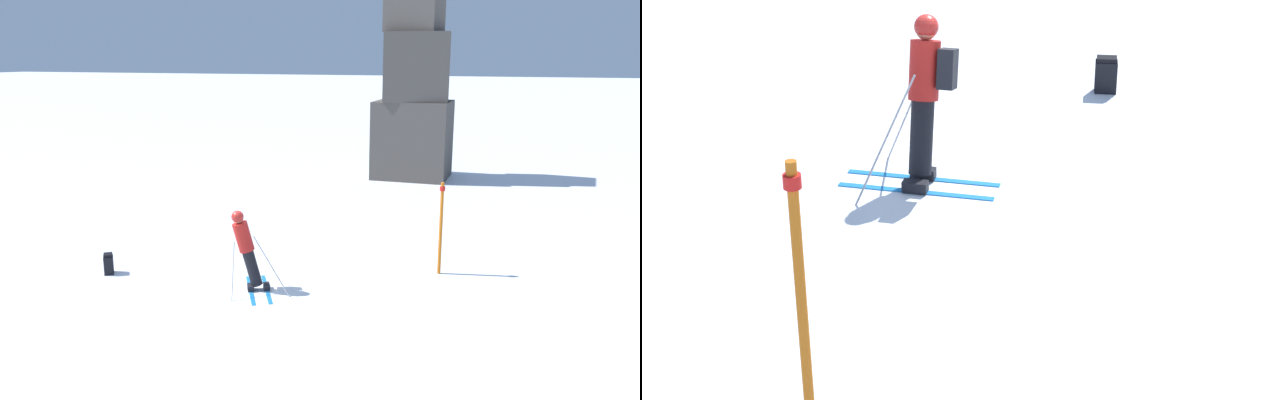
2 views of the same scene
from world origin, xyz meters
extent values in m
plane|color=white|center=(0.00, 0.00, 0.00)|extent=(300.00, 300.00, 0.00)
cube|color=#1E7AC6|center=(0.75, -0.09, 0.01)|extent=(0.96, 1.60, 0.01)
cube|color=#1E7AC6|center=(1.07, 0.09, 0.01)|extent=(0.96, 1.60, 0.01)
cube|color=black|center=(0.75, -0.09, 0.07)|extent=(0.26, 0.31, 0.12)
cube|color=black|center=(1.07, 0.09, 0.07)|extent=(0.26, 0.31, 0.12)
cylinder|color=black|center=(0.79, -0.06, 0.54)|extent=(0.52, 0.45, 0.88)
cylinder|color=red|center=(0.64, -0.15, 1.26)|extent=(0.59, 0.54, 0.72)
sphere|color=tan|center=(0.55, -0.21, 1.70)|extent=(0.37, 0.35, 0.29)
sphere|color=#AD231E|center=(0.54, -0.21, 1.73)|extent=(0.42, 0.40, 0.33)
cube|color=black|center=(0.50, 0.07, 1.29)|extent=(0.42, 0.34, 0.49)
cylinder|color=#B7B7BC|center=(0.56, -0.54, 0.59)|extent=(0.18, 0.52, 1.19)
cylinder|color=#B7B7BC|center=(1.29, -0.13, 0.64)|extent=(0.89, 0.11, 1.30)
cube|color=#4C4742|center=(1.61, 14.40, 1.64)|extent=(3.12, 2.65, 3.28)
cube|color=#4C4742|center=(1.73, 14.30, 4.69)|extent=(2.88, 2.65, 2.81)
cube|color=#4C4742|center=(1.51, 14.46, 7.12)|extent=(2.27, 2.18, 2.06)
cube|color=black|center=(-2.97, -0.19, 0.22)|extent=(0.35, 0.37, 0.44)
cube|color=black|center=(-2.97, -0.19, 0.47)|extent=(0.32, 0.33, 0.06)
cylinder|color=orange|center=(4.59, 2.42, 1.13)|extent=(0.08, 0.08, 2.26)
cylinder|color=red|center=(4.59, 2.42, 2.11)|extent=(0.13, 0.13, 0.10)
camera|label=1|loc=(6.54, -12.06, 5.16)|focal=35.00mm
camera|label=2|loc=(8.67, 7.65, 5.19)|focal=60.00mm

